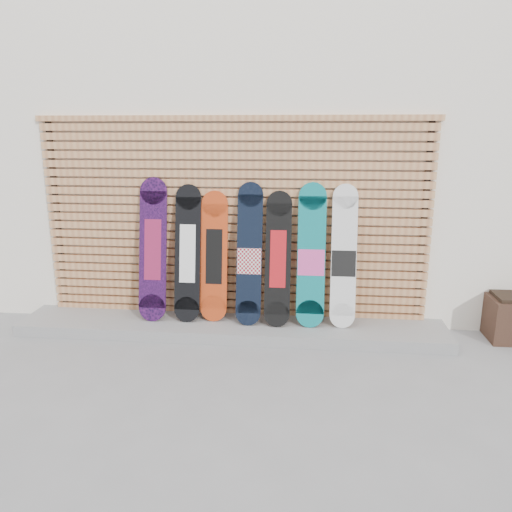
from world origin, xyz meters
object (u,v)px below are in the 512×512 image
object	(u,v)px
snowboard_1	(188,254)
snowboard_3	(249,255)
snowboard_4	(278,259)
snowboard_5	(311,256)
snowboard_0	(153,250)
snowboard_2	(214,257)
snowboard_6	(344,257)

from	to	relation	value
snowboard_1	snowboard_3	distance (m)	0.67
snowboard_4	snowboard_1	bearing A→B (deg)	178.74
snowboard_3	snowboard_5	distance (m)	0.65
snowboard_3	snowboard_4	size ratio (longest dim) A/B	1.06
snowboard_0	snowboard_5	xyz separation A→B (m)	(1.71, -0.00, -0.03)
snowboard_1	snowboard_0	bearing A→B (deg)	-178.95
snowboard_1	snowboard_4	bearing A→B (deg)	-1.26
snowboard_2	snowboard_5	xyz separation A→B (m)	(1.04, -0.04, 0.04)
snowboard_5	snowboard_2	bearing A→B (deg)	177.93
snowboard_2	snowboard_4	xyz separation A→B (m)	(0.69, -0.05, 0.00)
snowboard_2	snowboard_3	size ratio (longest dim) A/B	0.93
snowboard_2	snowboard_4	distance (m)	0.70
snowboard_0	snowboard_4	size ratio (longest dim) A/B	1.09
snowboard_0	snowboard_1	xyz separation A→B (m)	(0.38, 0.01, -0.04)
snowboard_5	snowboard_6	distance (m)	0.34
snowboard_1	snowboard_2	xyz separation A→B (m)	(0.28, 0.03, -0.03)
snowboard_4	snowboard_5	size ratio (longest dim) A/B	0.94
snowboard_3	snowboard_4	xyz separation A→B (m)	(0.31, -0.00, -0.03)
snowboard_4	snowboard_6	world-z (taller)	snowboard_6
snowboard_1	snowboard_4	world-z (taller)	snowboard_1
snowboard_3	snowboard_5	size ratio (longest dim) A/B	1.00
snowboard_0	snowboard_6	bearing A→B (deg)	0.20
snowboard_4	snowboard_6	xyz separation A→B (m)	(0.69, 0.02, 0.03)
snowboard_5	snowboard_3	bearing A→B (deg)	-179.43
snowboard_1	snowboard_2	distance (m)	0.29
snowboard_3	snowboard_4	bearing A→B (deg)	-0.73
snowboard_3	snowboard_1	bearing A→B (deg)	178.50
snowboard_6	snowboard_1	bearing A→B (deg)	-179.99
snowboard_0	snowboard_4	xyz separation A→B (m)	(1.36, -0.01, -0.06)
snowboard_4	snowboard_6	bearing A→B (deg)	1.81
snowboard_2	snowboard_4	size ratio (longest dim) A/B	0.99
snowboard_0	snowboard_2	xyz separation A→B (m)	(0.66, 0.03, -0.07)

